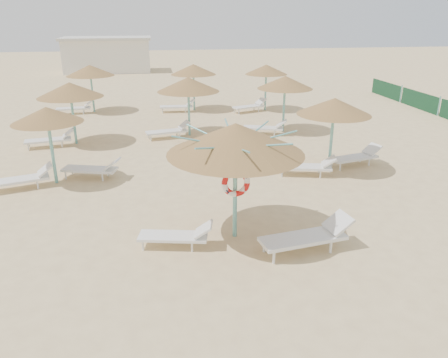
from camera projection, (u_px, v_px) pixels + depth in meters
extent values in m
plane|color=#DDC087|center=(233.00, 235.00, 11.51)|extent=(120.00, 120.00, 0.00)
cylinder|color=#65AFAC|center=(235.00, 191.00, 11.02)|extent=(0.11, 0.11, 2.54)
cone|color=olive|center=(236.00, 139.00, 10.53)|extent=(3.38, 3.38, 0.76)
cylinder|color=#65AFAC|center=(235.00, 149.00, 10.62)|extent=(0.20, 0.20, 0.12)
cylinder|color=#65AFAC|center=(267.00, 139.00, 10.66)|extent=(1.53, 0.04, 0.38)
cylinder|color=#65AFAC|center=(253.00, 133.00, 11.13)|extent=(1.11, 1.11, 0.38)
cylinder|color=#65AFAC|center=(230.00, 132.00, 11.26)|extent=(0.04, 1.53, 0.38)
cylinder|color=#65AFAC|center=(210.00, 135.00, 10.97)|extent=(1.11, 1.11, 0.38)
cylinder|color=#65AFAC|center=(204.00, 142.00, 10.43)|extent=(1.53, 0.04, 0.38)
cylinder|color=#65AFAC|center=(216.00, 148.00, 9.95)|extent=(1.11, 1.11, 0.38)
cylinder|color=#65AFAC|center=(242.00, 150.00, 9.82)|extent=(0.04, 1.53, 0.38)
cylinder|color=#65AFAC|center=(263.00, 146.00, 10.12)|extent=(1.11, 1.11, 0.38)
torus|color=red|center=(236.00, 183.00, 10.83)|extent=(0.73, 0.15, 0.73)
cylinder|color=white|center=(143.00, 246.00, 10.73)|extent=(0.05, 0.05, 0.25)
cylinder|color=white|center=(147.00, 237.00, 11.15)|extent=(0.05, 0.05, 0.25)
cylinder|color=white|center=(192.00, 247.00, 10.68)|extent=(0.05, 0.05, 0.25)
cylinder|color=white|center=(194.00, 238.00, 11.10)|extent=(0.05, 0.05, 0.25)
cube|color=white|center=(173.00, 236.00, 10.85)|extent=(1.79, 0.90, 0.07)
cube|color=white|center=(204.00, 229.00, 10.74)|extent=(0.54, 0.62, 0.33)
cylinder|color=white|center=(274.00, 257.00, 10.17)|extent=(0.07, 0.07, 0.31)
cylinder|color=white|center=(264.00, 246.00, 10.67)|extent=(0.07, 0.07, 0.31)
cylinder|color=white|center=(331.00, 247.00, 10.62)|extent=(0.07, 0.07, 0.31)
cylinder|color=white|center=(319.00, 236.00, 11.12)|extent=(0.07, 0.07, 0.31)
cube|color=white|center=(303.00, 238.00, 10.61)|extent=(2.22, 1.04, 0.09)
cube|color=white|center=(338.00, 223.00, 10.80)|extent=(0.65, 0.75, 0.41)
cylinder|color=#65AFAC|center=(52.00, 151.00, 14.64)|extent=(0.11, 0.11, 2.30)
cone|color=olive|center=(47.00, 115.00, 14.20)|extent=(2.29, 2.29, 0.52)
cylinder|color=#65AFAC|center=(48.00, 122.00, 14.28)|extent=(0.20, 0.20, 0.12)
cylinder|color=white|center=(38.00, 185.00, 14.48)|extent=(0.06, 0.06, 0.28)
cylinder|color=white|center=(37.00, 180.00, 14.90)|extent=(0.06, 0.06, 0.28)
cube|color=white|center=(18.00, 180.00, 14.40)|extent=(2.00, 1.14, 0.08)
cube|color=white|center=(45.00, 169.00, 14.66)|extent=(0.64, 0.71, 0.36)
cylinder|color=white|center=(66.00, 176.00, 15.30)|extent=(0.06, 0.06, 0.28)
cylinder|color=white|center=(72.00, 171.00, 15.77)|extent=(0.06, 0.06, 0.28)
cylinder|color=white|center=(102.00, 177.00, 15.14)|extent=(0.06, 0.06, 0.28)
cylinder|color=white|center=(108.00, 172.00, 15.60)|extent=(0.06, 0.06, 0.28)
cube|color=white|center=(90.00, 169.00, 15.37)|extent=(2.00, 1.14, 0.08)
cube|color=white|center=(112.00, 164.00, 15.19)|extent=(0.64, 0.71, 0.36)
cylinder|color=#65AFAC|center=(73.00, 118.00, 19.10)|extent=(0.11, 0.11, 2.30)
cone|color=olive|center=(70.00, 90.00, 18.66)|extent=(2.79, 2.79, 0.63)
cylinder|color=#65AFAC|center=(71.00, 95.00, 18.74)|extent=(0.20, 0.20, 0.12)
cylinder|color=white|center=(28.00, 147.00, 18.47)|extent=(0.06, 0.06, 0.28)
cylinder|color=white|center=(29.00, 144.00, 18.91)|extent=(0.06, 0.06, 0.28)
cylinder|color=white|center=(62.00, 144.00, 18.88)|extent=(0.06, 0.06, 0.28)
cylinder|color=white|center=(62.00, 141.00, 19.32)|extent=(0.06, 0.06, 0.28)
cube|color=white|center=(48.00, 140.00, 18.87)|extent=(1.98, 0.93, 0.08)
cube|color=white|center=(68.00, 133.00, 19.04)|extent=(0.58, 0.67, 0.36)
cylinder|color=#65AFAC|center=(92.00, 92.00, 25.29)|extent=(0.11, 0.11, 2.30)
cone|color=olive|center=(90.00, 70.00, 24.85)|extent=(2.71, 2.71, 0.61)
cylinder|color=#65AFAC|center=(90.00, 75.00, 24.93)|extent=(0.20, 0.20, 0.12)
cylinder|color=white|center=(59.00, 113.00, 24.72)|extent=(0.06, 0.06, 0.28)
cylinder|color=white|center=(60.00, 111.00, 25.17)|extent=(0.06, 0.06, 0.28)
cylinder|color=white|center=(83.00, 112.00, 25.02)|extent=(0.06, 0.06, 0.28)
cylinder|color=white|center=(84.00, 110.00, 25.47)|extent=(0.06, 0.06, 0.28)
cube|color=white|center=(73.00, 108.00, 25.06)|extent=(1.94, 0.77, 0.08)
cube|color=white|center=(88.00, 104.00, 25.16)|extent=(0.53, 0.64, 0.36)
cylinder|color=#65AFAC|center=(189.00, 111.00, 20.46)|extent=(0.11, 0.11, 2.30)
cone|color=olive|center=(188.00, 84.00, 20.01)|extent=(2.88, 2.88, 0.65)
cylinder|color=#65AFAC|center=(188.00, 90.00, 20.10)|extent=(0.20, 0.20, 0.12)
cylinder|color=white|center=(151.00, 138.00, 19.81)|extent=(0.06, 0.06, 0.28)
cylinder|color=white|center=(149.00, 136.00, 20.24)|extent=(0.06, 0.06, 0.28)
cylinder|color=white|center=(180.00, 135.00, 20.25)|extent=(0.06, 0.06, 0.28)
cylinder|color=white|center=(177.00, 133.00, 20.69)|extent=(0.06, 0.06, 0.28)
cube|color=white|center=(167.00, 132.00, 20.22)|extent=(1.98, 0.98, 0.08)
cube|color=white|center=(184.00, 125.00, 20.42)|extent=(0.59, 0.68, 0.36)
cylinder|color=#65AFAC|center=(194.00, 91.00, 25.75)|extent=(0.11, 0.11, 2.30)
cone|color=olive|center=(193.00, 69.00, 25.31)|extent=(2.63, 2.63, 0.59)
cylinder|color=#65AFAC|center=(194.00, 73.00, 25.40)|extent=(0.20, 0.20, 0.12)
cylinder|color=white|center=(162.00, 111.00, 25.28)|extent=(0.06, 0.06, 0.28)
cylinder|color=white|center=(163.00, 109.00, 25.74)|extent=(0.06, 0.06, 0.28)
cylinder|color=white|center=(186.00, 110.00, 25.40)|extent=(0.06, 0.06, 0.28)
cylinder|color=white|center=(186.00, 109.00, 25.87)|extent=(0.06, 0.06, 0.28)
cube|color=white|center=(176.00, 107.00, 25.52)|extent=(1.93, 0.73, 0.08)
cube|color=white|center=(191.00, 102.00, 25.51)|extent=(0.52, 0.63, 0.36)
cylinder|color=#65AFAC|center=(331.00, 140.00, 15.86)|extent=(0.11, 0.11, 2.30)
cone|color=olive|center=(334.00, 106.00, 15.41)|extent=(2.63, 2.63, 0.59)
cylinder|color=#65AFAC|center=(334.00, 113.00, 15.50)|extent=(0.20, 0.20, 0.12)
cylinder|color=white|center=(282.00, 173.00, 15.52)|extent=(0.06, 0.06, 0.28)
cylinder|color=white|center=(281.00, 169.00, 15.98)|extent=(0.06, 0.06, 0.28)
cylinder|color=white|center=(320.00, 174.00, 15.41)|extent=(0.06, 0.06, 0.28)
cylinder|color=white|center=(319.00, 170.00, 15.87)|extent=(0.06, 0.06, 0.28)
cube|color=white|center=(304.00, 167.00, 15.62)|extent=(1.99, 1.07, 0.08)
cube|color=white|center=(329.00, 161.00, 15.47)|extent=(0.62, 0.70, 0.36)
cylinder|color=white|center=(340.00, 167.00, 16.15)|extent=(0.06, 0.06, 0.28)
cylinder|color=white|center=(332.00, 163.00, 16.58)|extent=(0.06, 0.06, 0.28)
cylinder|color=white|center=(369.00, 162.00, 16.65)|extent=(0.06, 0.06, 0.28)
cylinder|color=white|center=(360.00, 158.00, 17.08)|extent=(0.06, 0.06, 0.28)
cube|color=white|center=(354.00, 158.00, 16.59)|extent=(1.99, 1.07, 0.08)
cube|color=white|center=(372.00, 149.00, 16.82)|extent=(0.62, 0.70, 0.36)
cylinder|color=#65AFAC|center=(284.00, 108.00, 21.11)|extent=(0.11, 0.11, 2.30)
cone|color=olive|center=(285.00, 82.00, 20.67)|extent=(2.64, 2.64, 0.59)
cylinder|color=#65AFAC|center=(285.00, 87.00, 20.75)|extent=(0.20, 0.20, 0.12)
cylinder|color=white|center=(246.00, 132.00, 20.83)|extent=(0.06, 0.06, 0.28)
cylinder|color=white|center=(247.00, 129.00, 21.29)|extent=(0.06, 0.06, 0.28)
cylinder|color=white|center=(274.00, 133.00, 20.63)|extent=(0.06, 0.06, 0.28)
cylinder|color=white|center=(275.00, 131.00, 21.09)|extent=(0.06, 0.06, 0.28)
cube|color=white|center=(263.00, 128.00, 20.87)|extent=(2.00, 1.19, 0.08)
cube|color=white|center=(281.00, 124.00, 20.66)|extent=(0.65, 0.72, 0.36)
cylinder|color=#65AFAC|center=(266.00, 91.00, 25.75)|extent=(0.11, 0.11, 2.30)
cone|color=olive|center=(266.00, 69.00, 25.31)|extent=(2.45, 2.45, 0.55)
cylinder|color=#65AFAC|center=(266.00, 73.00, 25.39)|extent=(0.20, 0.20, 0.12)
cylinder|color=white|center=(239.00, 112.00, 25.01)|extent=(0.06, 0.06, 0.28)
cylinder|color=white|center=(235.00, 110.00, 25.42)|extent=(0.06, 0.06, 0.28)
cylinder|color=white|center=(259.00, 110.00, 25.63)|extent=(0.06, 0.06, 0.28)
cylinder|color=white|center=(254.00, 108.00, 26.03)|extent=(0.06, 0.06, 0.28)
cube|color=white|center=(248.00, 107.00, 25.52)|extent=(2.00, 1.23, 0.08)
cube|color=white|center=(261.00, 101.00, 25.82)|extent=(0.66, 0.73, 0.36)
cube|color=silver|center=(108.00, 56.00, 42.32)|extent=(8.00, 4.00, 3.00)
cube|color=beige|center=(106.00, 38.00, 41.74)|extent=(8.40, 4.40, 0.25)
cube|color=#1B5228|center=(419.00, 101.00, 26.32)|extent=(0.08, 3.80, 1.00)
cylinder|color=#65AFAC|center=(439.00, 106.00, 24.55)|extent=(0.08, 0.08, 1.10)
cube|color=#1B5228|center=(386.00, 90.00, 30.01)|extent=(0.08, 3.80, 1.00)
cylinder|color=#65AFAC|center=(401.00, 94.00, 28.24)|extent=(0.08, 0.08, 1.10)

